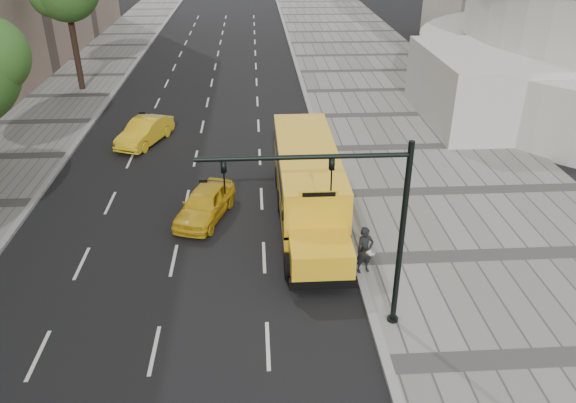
{
  "coord_description": "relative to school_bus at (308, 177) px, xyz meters",
  "views": [
    {
      "loc": [
        2.31,
        -23.41,
        12.07
      ],
      "look_at": [
        3.5,
        -4.0,
        1.9
      ],
      "focal_mm": 35.0,
      "sensor_mm": 36.0,
      "label": 1
    }
  ],
  "objects": [
    {
      "name": "school_bus",
      "position": [
        0.0,
        0.0,
        0.0
      ],
      "size": [
        2.96,
        11.56,
        3.19
      ],
      "color": "yellow",
      "rests_on": "ground"
    },
    {
      "name": "curb_museum",
      "position": [
        1.5,
        1.54,
        -1.69
      ],
      "size": [
        0.3,
        140.0,
        0.15
      ],
      "primitive_type": "cube",
      "color": "gray",
      "rests_on": "ground"
    },
    {
      "name": "ground",
      "position": [
        -4.5,
        1.54,
        -1.76
      ],
      "size": [
        140.0,
        140.0,
        0.0
      ],
      "primitive_type": "plane",
      "color": "black",
      "rests_on": "ground"
    },
    {
      "name": "taxi_far",
      "position": [
        -8.55,
        8.94,
        -1.05
      ],
      "size": [
        2.98,
        4.61,
        1.44
      ],
      "primitive_type": "imported",
      "rotation": [
        0.0,
        0.0,
        -0.37
      ],
      "color": "gold",
      "rests_on": "ground"
    },
    {
      "name": "sidewalk_museum",
      "position": [
        7.5,
        1.54,
        -1.69
      ],
      "size": [
        12.0,
        140.0,
        0.15
      ],
      "primitive_type": "cube",
      "color": "gray",
      "rests_on": "ground"
    },
    {
      "name": "traffic_signal",
      "position": [
        0.69,
        -7.68,
        2.33
      ],
      "size": [
        6.18,
        0.36,
        6.4
      ],
      "color": "black",
      "rests_on": "ground"
    },
    {
      "name": "taxi_near",
      "position": [
        -4.48,
        -0.16,
        -1.06
      ],
      "size": [
        2.85,
        4.46,
        1.41
      ],
      "primitive_type": "imported",
      "rotation": [
        0.0,
        0.0,
        -0.31
      ],
      "color": "gold",
      "rests_on": "ground"
    },
    {
      "name": "pedestrian",
      "position": [
        1.65,
        -4.85,
        -0.7
      ],
      "size": [
        0.77,
        0.61,
        1.83
      ],
      "primitive_type": "imported",
      "rotation": [
        0.0,
        0.0,
        0.29
      ],
      "color": "black",
      "rests_on": "sidewalk_museum"
    },
    {
      "name": "curb_far",
      "position": [
        -12.5,
        1.54,
        -1.69
      ],
      "size": [
        0.3,
        140.0,
        0.15
      ],
      "primitive_type": "cube",
      "color": "gray",
      "rests_on": "ground"
    }
  ]
}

